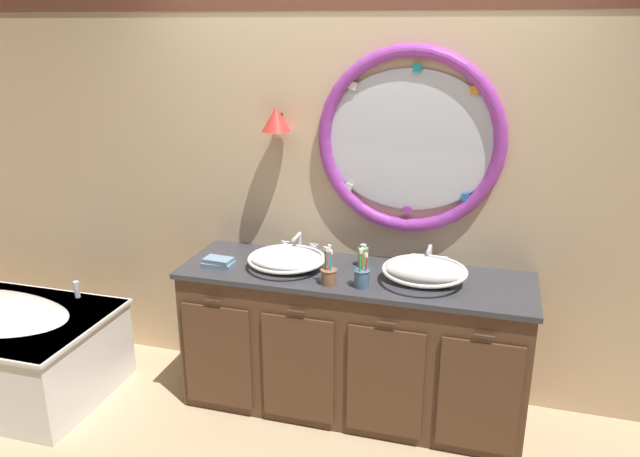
% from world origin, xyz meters
% --- Properties ---
extents(ground_plane, '(14.00, 14.00, 0.00)m').
position_xyz_m(ground_plane, '(0.00, 0.00, 0.00)').
color(ground_plane, tan).
extents(back_wall_assembly, '(6.40, 0.26, 2.60)m').
position_xyz_m(back_wall_assembly, '(0.02, 0.59, 1.32)').
color(back_wall_assembly, '#D6B78E').
rests_on(back_wall_assembly, ground_plane).
extents(vanity_counter, '(2.00, 0.62, 0.87)m').
position_xyz_m(vanity_counter, '(0.07, 0.26, 0.43)').
color(vanity_counter, brown).
rests_on(vanity_counter, ground_plane).
extents(sink_basin_left, '(0.45, 0.45, 0.11)m').
position_xyz_m(sink_basin_left, '(-0.32, 0.23, 0.92)').
color(sink_basin_left, white).
rests_on(sink_basin_left, vanity_counter).
extents(sink_basin_right, '(0.46, 0.46, 0.14)m').
position_xyz_m(sink_basin_right, '(0.46, 0.23, 0.94)').
color(sink_basin_right, white).
rests_on(sink_basin_right, vanity_counter).
extents(faucet_set_left, '(0.24, 0.15, 0.14)m').
position_xyz_m(faucet_set_left, '(-0.32, 0.46, 0.92)').
color(faucet_set_left, silver).
rests_on(faucet_set_left, vanity_counter).
extents(faucet_set_right, '(0.21, 0.13, 0.14)m').
position_xyz_m(faucet_set_right, '(0.46, 0.47, 0.92)').
color(faucet_set_right, silver).
rests_on(faucet_set_right, vanity_counter).
extents(toothbrush_holder_left, '(0.09, 0.09, 0.22)m').
position_xyz_m(toothbrush_holder_left, '(-0.03, 0.07, 0.92)').
color(toothbrush_holder_left, '#996647').
rests_on(toothbrush_holder_left, vanity_counter).
extents(toothbrush_holder_right, '(0.09, 0.09, 0.22)m').
position_xyz_m(toothbrush_holder_right, '(0.15, 0.08, 0.92)').
color(toothbrush_holder_right, slate).
rests_on(toothbrush_holder_right, vanity_counter).
extents(soap_dispenser, '(0.06, 0.07, 0.14)m').
position_xyz_m(soap_dispenser, '(0.09, 0.38, 0.93)').
color(soap_dispenser, '#6BAD66').
rests_on(soap_dispenser, vanity_counter).
extents(folded_hand_towel, '(0.18, 0.11, 0.05)m').
position_xyz_m(folded_hand_towel, '(-0.72, 0.15, 0.89)').
color(folded_hand_towel, '#7593A8').
rests_on(folded_hand_towel, vanity_counter).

